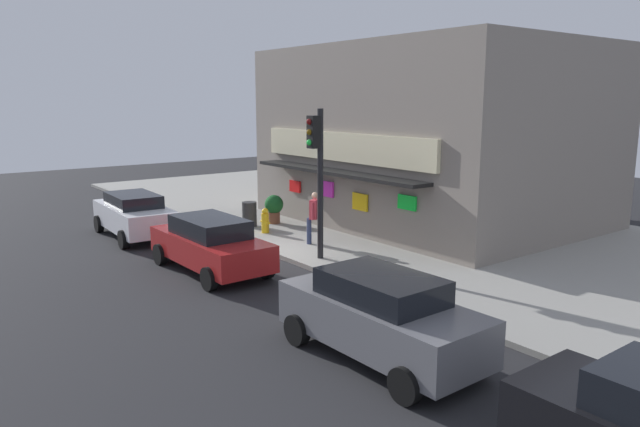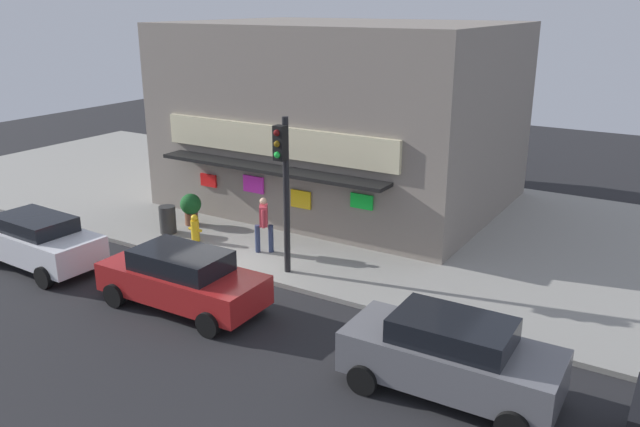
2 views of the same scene
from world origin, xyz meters
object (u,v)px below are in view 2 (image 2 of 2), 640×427
parked_car_red (182,278)px  trash_can (168,220)px  traffic_light (284,175)px  fire_hydrant (195,228)px  parked_car_white (37,240)px  pedestrian (264,222)px  parked_car_grey (451,356)px  potted_plant_by_doorway (191,207)px

parked_car_red → trash_can: bearing=138.1°
trash_can → parked_car_red: 5.59m
traffic_light → parked_car_red: 3.90m
traffic_light → fire_hydrant: 4.72m
parked_car_white → fire_hydrant: bearing=53.7°
pedestrian → trash_can: bearing=-176.0°
trash_can → parked_car_grey: 12.09m
potted_plant_by_doorway → parked_car_red: parked_car_red is taller
traffic_light → parked_car_white: 7.81m
traffic_light → parked_car_white: (-6.77, -3.19, -2.21)m
potted_plant_by_doorway → parked_car_grey: parked_car_grey is taller
parked_car_grey → potted_plant_by_doorway: bearing=156.7°
parked_car_grey → traffic_light: bearing=153.2°
potted_plant_by_doorway → parked_car_white: size_ratio=0.25×
pedestrian → potted_plant_by_doorway: 3.83m
parked_car_red → pedestrian: bearing=94.7°
pedestrian → parked_car_grey: bearing=-28.3°
fire_hydrant → parked_car_grey: parked_car_grey is taller
traffic_light → trash_can: (-5.31, 0.74, -2.44)m
trash_can → pedestrian: pedestrian is taller
pedestrian → parked_car_grey: 8.67m
traffic_light → fire_hydrant: (-3.98, 0.61, -2.47)m
parked_car_grey → parked_car_white: size_ratio=0.98×
parked_car_grey → pedestrian: bearing=151.7°
traffic_light → fire_hydrant: traffic_light is taller
fire_hydrant → pedestrian: (2.50, 0.39, 0.54)m
trash_can → pedestrian: (3.83, 0.27, 0.51)m
parked_car_red → parked_car_grey: parked_car_grey is taller
trash_can → potted_plant_by_doorway: size_ratio=0.84×
parked_car_red → parked_car_grey: 7.30m
fire_hydrant → potted_plant_by_doorway: bearing=136.4°
fire_hydrant → potted_plant_by_doorway: (-1.24, 1.18, 0.21)m
trash_can → parked_car_red: parked_car_red is taller
fire_hydrant → traffic_light: bearing=-8.8°
traffic_light → fire_hydrant: size_ratio=4.98×
fire_hydrant → potted_plant_by_doorway: size_ratio=0.81×
pedestrian → parked_car_white: (-5.29, -4.20, -0.29)m
parked_car_grey → parked_car_white: 12.93m
parked_car_white → parked_car_grey: bearing=0.4°
traffic_light → parked_car_red: bearing=-111.0°
potted_plant_by_doorway → parked_car_red: (4.07, -4.79, 0.03)m
fire_hydrant → trash_can: size_ratio=0.97×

